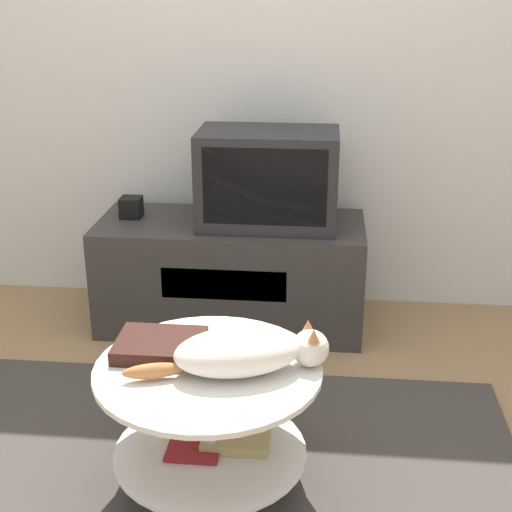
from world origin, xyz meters
name	(u,v)px	position (x,y,z in m)	size (l,w,h in m)	color
ground_plane	(207,485)	(0.00, 0.00, 0.00)	(12.00, 12.00, 0.00)	#93704C
wall_back	(253,34)	(0.00, 1.53, 1.30)	(8.00, 0.05, 2.60)	silver
rug	(207,483)	(0.00, 0.00, 0.01)	(2.09, 1.39, 0.02)	#3D3833
tv_stand	(231,273)	(-0.07, 1.18, 0.25)	(1.21, 0.51, 0.50)	#33302D
tv	(268,179)	(0.10, 1.17, 0.72)	(0.61, 0.37, 0.42)	#232326
speaker	(131,207)	(-0.54, 1.21, 0.55)	(0.10, 0.10, 0.10)	black
coffee_table	(210,411)	(0.02, -0.02, 0.30)	(0.69, 0.69, 0.44)	#B2B2B7
dvd_box	(160,346)	(-0.14, 0.05, 0.48)	(0.27, 0.21, 0.05)	black
cat	(245,352)	(0.13, -0.04, 0.52)	(0.59, 0.30, 0.14)	silver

